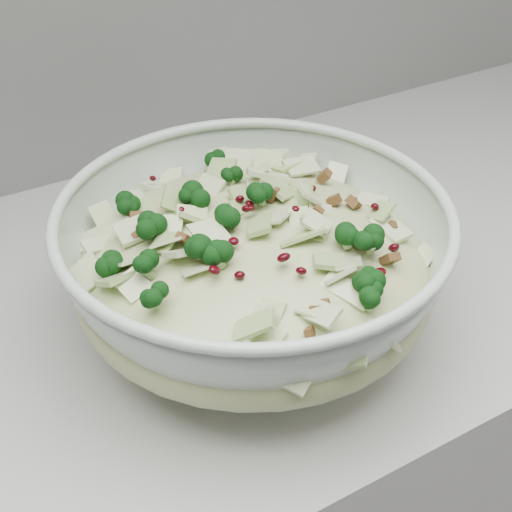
{
  "coord_description": "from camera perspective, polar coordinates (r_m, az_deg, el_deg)",
  "views": [
    {
      "loc": [
        0.15,
        1.15,
        1.38
      ],
      "look_at": [
        0.4,
        1.58,
        1.0
      ],
      "focal_mm": 50.0,
      "sensor_mm": 36.0,
      "label": 1
    }
  ],
  "objects": [
    {
      "name": "salad",
      "position": [
        0.64,
        -0.19,
        0.61
      ],
      "size": [
        0.45,
        0.45,
        0.14
      ],
      "rotation": [
        0.0,
        0.0,
        -0.5
      ],
      "color": "#C5CE8D",
      "rests_on": "mixing_bowl"
    },
    {
      "name": "mixing_bowl",
      "position": [
        0.66,
        -0.18,
        -1.02
      ],
      "size": [
        0.39,
        0.39,
        0.14
      ],
      "rotation": [
        0.0,
        0.0,
        -0.1
      ],
      "color": "#B7C9BB",
      "rests_on": "counter"
    }
  ]
}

